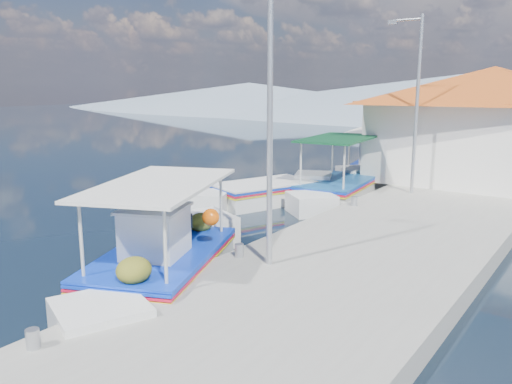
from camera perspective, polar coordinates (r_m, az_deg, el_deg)
The scene contains 10 objects.
ground at distance 13.27m, azimuth -20.63°, elevation -7.88°, with size 160.00×160.00×0.00m, color black.
quay at distance 14.26m, azimuth 14.88°, elevation -5.09°, with size 5.00×44.00×0.50m, color gray.
bollards at distance 14.33m, azimuth 6.01°, elevation -3.01°, with size 0.20×17.20×0.30m.
main_caique at distance 11.75m, azimuth -9.86°, elevation -7.38°, with size 3.99×6.95×2.47m.
caique_green_canopy at distance 19.84m, azimuth 8.92°, elevation 0.32°, with size 2.51×6.86×2.58m.
caique_blue_hull at distance 19.00m, azimuth 0.87°, elevation -0.28°, with size 3.38×6.04×1.15m.
caique_far at distance 24.07m, azimuth 12.91°, elevation 2.37°, with size 2.93×6.97×2.48m.
harbor_building at distance 22.34m, azimuth 24.15°, elevation 6.91°, with size 10.49×10.49×4.40m.
lamp_post_near at distance 10.71m, azimuth 1.11°, elevation 9.40°, with size 1.21×0.14×6.00m.
lamp_post_far at distance 18.85m, azimuth 16.87°, elevation 9.98°, with size 1.21×0.14×6.00m.
Camera 1 is at (10.51, -6.87, 4.32)m, focal length 36.80 mm.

